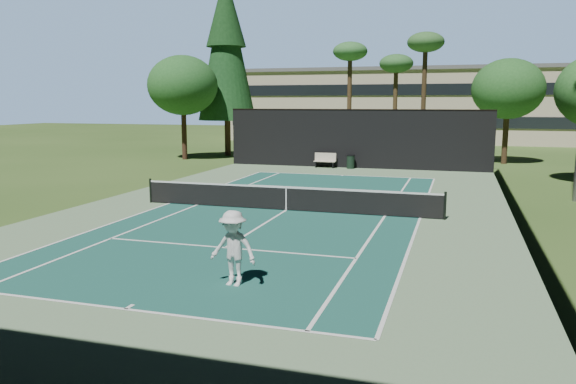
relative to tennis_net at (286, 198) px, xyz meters
name	(u,v)px	position (x,y,z in m)	size (l,w,h in m)	color
ground	(286,211)	(0.00, 0.00, -0.56)	(160.00, 160.00, 0.00)	#35551F
apron_slab	(286,211)	(0.00, 0.00, -0.55)	(18.00, 32.00, 0.01)	#688A60
court_surface	(286,210)	(0.00, 0.00, -0.55)	(10.97, 23.77, 0.01)	#1A5449
court_lines	(286,210)	(0.00, 0.00, -0.54)	(11.07, 23.87, 0.01)	white
tennis_net	(286,198)	(0.00, 0.00, 0.00)	(12.90, 0.10, 1.10)	black
fence	(287,163)	(0.00, 0.06, 1.45)	(18.04, 32.05, 4.03)	black
player	(233,248)	(1.62, -9.64, 0.39)	(1.22, 0.70, 1.89)	silver
tennis_ball_b	(287,194)	(-1.15, 3.81, -0.52)	(0.07, 0.07, 0.07)	#C7E734
tennis_ball_c	(314,195)	(0.20, 3.90, -0.52)	(0.07, 0.07, 0.07)	#D1E133
tennis_ball_d	(178,191)	(-6.80, 3.28, -0.53)	(0.06, 0.06, 0.06)	#BFCF2F
park_bench	(325,160)	(-2.02, 15.61, -0.01)	(1.50, 0.45, 1.02)	beige
trash_bin	(351,162)	(-0.22, 15.56, -0.08)	(0.56, 0.56, 0.95)	black
pine_tree	(226,40)	(-12.00, 22.00, 9.00)	(4.80, 4.80, 15.00)	#482D1E
palm_a	(350,56)	(-2.00, 24.00, 7.63)	(2.80, 2.80, 9.32)	#49341F
palm_b	(396,67)	(1.50, 26.00, 6.80)	(2.80, 2.80, 8.42)	#47351E
palm_c	(426,47)	(4.00, 23.00, 8.05)	(2.80, 2.80, 9.77)	#3E2D1A
decid_tree_a	(508,89)	(10.00, 22.00, 4.86)	(5.12, 5.12, 7.62)	#422E1C
decid_tree_c	(183,86)	(-14.00, 18.00, 5.21)	(5.44, 5.44, 8.09)	#42291C
campus_building	(401,104)	(0.00, 45.98, 3.65)	(40.50, 12.50, 8.30)	#C3B497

